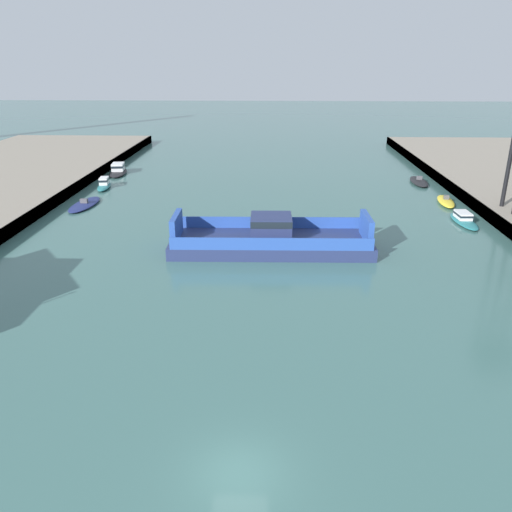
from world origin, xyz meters
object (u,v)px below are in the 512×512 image
Objects in this scene: moored_boat_mid_right at (419,181)px; moored_boat_far_right at (446,201)px; moored_boat_mid_left at (104,184)px; moored_boat_far_left at (118,170)px; moored_boat_near_left at (84,204)px; chain_ferry at (271,239)px; moored_boat_upstream_a at (464,219)px.

moored_boat_mid_right is 10.59m from moored_boat_far_right.
moored_boat_mid_left reaches higher than moored_boat_mid_right.
moored_boat_mid_left is 9.05m from moored_boat_far_left.
moored_boat_near_left is at bearing -86.27° from moored_boat_far_left.
chain_ferry is 2.50× the size of moored_boat_far_left.
moored_boat_mid_right is 18.31m from moored_boat_upstream_a.
moored_boat_mid_left is 0.83× the size of moored_boat_mid_right.
chain_ferry is 39.71m from moored_boat_far_left.
moored_boat_far_left is at bearing 93.73° from moored_boat_near_left.
moored_boat_mid_right is at bearing 5.60° from moored_boat_mid_left.
moored_boat_upstream_a reaches higher than moored_boat_far_right.
moored_boat_far_left reaches higher than moored_boat_near_left.
moored_boat_far_right is (20.98, 16.67, -0.75)m from chain_ferry.
moored_boat_mid_right is 1.06× the size of moored_boat_upstream_a.
moored_boat_far_right reaches higher than moored_boat_near_left.
moored_boat_mid_left is at bearing -174.40° from moored_boat_mid_right.
moored_boat_far_left is at bearing 160.95° from moored_boat_far_right.
moored_boat_upstream_a is at bearing 23.58° from chain_ferry.
moored_boat_far_right is 0.96× the size of moored_boat_upstream_a.
moored_boat_near_left is 18.06m from moored_boat_far_left.
moored_boat_near_left is at bearing -176.48° from moored_boat_far_right.
moored_boat_far_left is 1.16× the size of moored_boat_upstream_a.
moored_boat_mid_left is 45.47m from moored_boat_upstream_a.
chain_ferry reaches higher than moored_boat_upstream_a.
moored_boat_mid_right is at bearing 53.02° from chain_ferry.
chain_ferry is 26.81m from moored_boat_far_right.
moored_boat_far_right is (0.47, -10.58, 0.00)m from moored_boat_mid_right.
moored_boat_mid_right is 44.25m from moored_boat_far_left.
moored_boat_near_left is 1.01× the size of moored_boat_far_left.
moored_boat_far_left is at bearing 173.80° from moored_boat_mid_right.
moored_boat_far_right is (43.29, 2.67, 0.08)m from moored_boat_near_left.
moored_boat_mid_left is at bearing 134.71° from chain_ferry.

